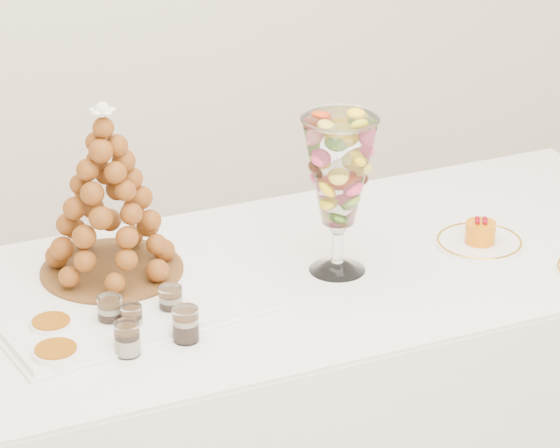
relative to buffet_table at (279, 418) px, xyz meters
name	(u,v)px	position (x,y,z in m)	size (l,w,h in m)	color
buffet_table	(279,418)	(0.00, 0.00, 0.00)	(2.08, 0.90, 0.78)	white
lace_tray	(123,293)	(-0.36, 0.03, 0.40)	(0.60, 0.45, 0.02)	white
macaron_vase	(339,173)	(0.14, -0.02, 0.63)	(0.17, 0.17, 0.37)	white
cake_plate	(479,242)	(0.51, -0.02, 0.39)	(0.21, 0.21, 0.01)	white
verrine_a	(110,312)	(-0.42, -0.09, 0.43)	(0.05, 0.05, 0.07)	white
verrine_b	(132,319)	(-0.39, -0.13, 0.42)	(0.05, 0.05, 0.06)	white
verrine_c	(171,302)	(-0.29, -0.09, 0.42)	(0.05, 0.05, 0.07)	white
verrine_d	(127,339)	(-0.42, -0.22, 0.43)	(0.05, 0.05, 0.07)	white
verrine_e	(186,324)	(-0.29, -0.20, 0.43)	(0.06, 0.06, 0.08)	white
ramekin_back	(52,327)	(-0.55, -0.07, 0.40)	(0.09, 0.09, 0.03)	white
ramekin_front	(56,356)	(-0.56, -0.19, 0.41)	(0.10, 0.10, 0.03)	white
croquembouche	(107,192)	(-0.36, 0.12, 0.61)	(0.33, 0.33, 0.41)	brown
mousse_cake	(480,232)	(0.51, -0.03, 0.43)	(0.07, 0.07, 0.06)	orange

